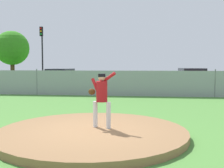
% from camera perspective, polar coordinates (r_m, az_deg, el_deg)
% --- Properties ---
extents(ground_plane, '(80.00, 80.00, 0.00)m').
position_cam_1_polar(ground_plane, '(13.76, 0.74, -4.36)').
color(ground_plane, '#4C8438').
extents(asphalt_strip, '(44.00, 7.00, 0.01)m').
position_cam_1_polar(asphalt_strip, '(22.17, 3.15, -1.15)').
color(asphalt_strip, '#2B2B2D').
rests_on(asphalt_strip, ground_plane).
extents(pitchers_mound, '(5.32, 5.32, 0.19)m').
position_cam_1_polar(pitchers_mound, '(7.91, -4.10, -9.98)').
color(pitchers_mound, olive).
rests_on(pitchers_mound, ground_plane).
extents(pitcher_youth, '(0.82, 0.32, 1.62)m').
position_cam_1_polar(pitcher_youth, '(7.91, -2.20, -2.21)').
color(pitcher_youth, silver).
rests_on(pitcher_youth, pitchers_mound).
extents(baseball, '(0.07, 0.07, 0.07)m').
position_cam_1_polar(baseball, '(9.03, -0.54, -7.35)').
color(baseball, white).
rests_on(baseball, pitchers_mound).
extents(chainlink_fence, '(28.59, 0.07, 1.72)m').
position_cam_1_polar(chainlink_fence, '(17.63, 2.17, 0.15)').
color(chainlink_fence, gray).
rests_on(chainlink_fence, ground_plane).
extents(parked_car_red, '(2.09, 4.70, 1.73)m').
position_cam_1_polar(parked_car_red, '(22.13, 16.11, 0.82)').
color(parked_car_red, '#A81919').
rests_on(parked_car_red, ground_plane).
extents(parked_car_slate, '(2.11, 4.39, 1.67)m').
position_cam_1_polar(parked_car_slate, '(23.04, -10.60, 0.94)').
color(parked_car_slate, slate).
rests_on(parked_car_slate, ground_plane).
extents(traffic_cone_orange, '(0.40, 0.40, 0.55)m').
position_cam_1_polar(traffic_cone_orange, '(25.73, 21.73, -0.14)').
color(traffic_cone_orange, orange).
rests_on(traffic_cone_orange, asphalt_strip).
extents(traffic_light_near, '(0.28, 0.46, 5.65)m').
position_cam_1_polar(traffic_light_near, '(27.93, -14.28, 7.61)').
color(traffic_light_near, black).
rests_on(traffic_light_near, ground_plane).
extents(tree_bushy_near, '(3.98, 3.98, 5.93)m').
position_cam_1_polar(tree_bushy_near, '(34.63, -19.95, 6.97)').
color(tree_bushy_near, '#4C331E').
rests_on(tree_bushy_near, ground_plane).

